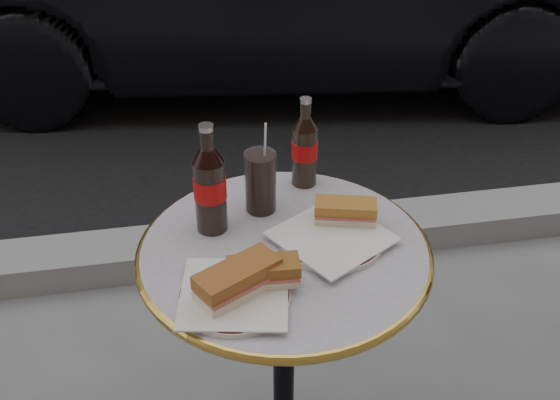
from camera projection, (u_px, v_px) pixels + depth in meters
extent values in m
cube|color=gray|center=(240.00, 244.00, 2.58)|extent=(40.00, 0.20, 0.12)
cylinder|color=silver|center=(234.00, 297.00, 1.33)|extent=(0.28, 0.28, 0.01)
cylinder|color=silver|center=(332.00, 239.00, 1.48)|extent=(0.28, 0.28, 0.01)
cube|color=#995726|center=(238.00, 281.00, 1.32)|extent=(0.18, 0.15, 0.06)
cube|color=brown|center=(264.00, 273.00, 1.34)|extent=(0.14, 0.07, 0.05)
cube|color=#B3722D|center=(345.00, 212.00, 1.51)|extent=(0.14, 0.09, 0.05)
cylinder|color=black|center=(261.00, 182.00, 1.54)|extent=(0.09, 0.09, 0.15)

